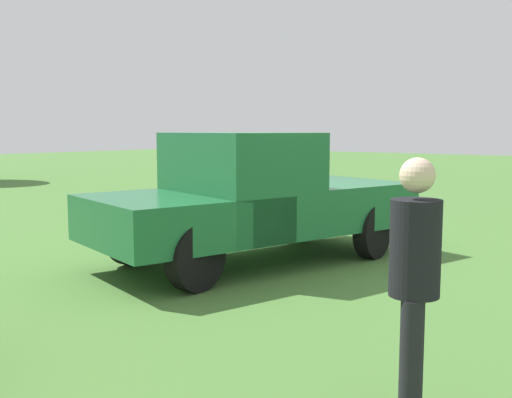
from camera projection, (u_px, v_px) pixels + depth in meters
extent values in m
plane|color=#477533|center=(268.00, 260.00, 8.57)|extent=(80.00, 80.00, 0.00)
cylinder|color=black|center=(297.00, 217.00, 9.98)|extent=(0.83, 0.22, 0.83)
cylinder|color=black|center=(373.00, 230.00, 8.64)|extent=(0.83, 0.22, 0.83)
cylinder|color=black|center=(133.00, 236.00, 8.19)|extent=(0.83, 0.22, 0.83)
cylinder|color=black|center=(196.00, 256.00, 6.85)|extent=(0.83, 0.22, 0.83)
cube|color=#1E6638|center=(328.00, 202.00, 9.22)|extent=(2.34, 2.41, 0.64)
cube|color=#1E6638|center=(240.00, 184.00, 8.16)|extent=(1.98, 2.31, 1.40)
cube|color=slate|center=(240.00, 152.00, 8.11)|extent=(1.72, 2.10, 0.48)
cube|color=#1E6638|center=(181.00, 218.00, 7.65)|extent=(2.70, 2.52, 0.60)
cube|color=silver|center=(367.00, 214.00, 9.77)|extent=(0.63, 1.87, 0.16)
cylinder|color=black|center=(274.00, 193.00, 13.72)|extent=(0.14, 0.14, 0.87)
cylinder|color=black|center=(265.00, 193.00, 13.72)|extent=(0.14, 0.14, 0.87)
cylinder|color=#284C93|center=(269.00, 160.00, 13.63)|extent=(0.45, 0.45, 0.65)
sphere|color=#D8AD84|center=(270.00, 139.00, 13.57)|extent=(0.23, 0.23, 0.23)
cylinder|color=black|center=(410.00, 364.00, 3.70)|extent=(0.14, 0.14, 0.82)
cylinder|color=black|center=(413.00, 352.00, 3.89)|extent=(0.14, 0.14, 0.82)
cylinder|color=black|center=(415.00, 248.00, 3.71)|extent=(0.41, 0.41, 0.61)
sphere|color=beige|center=(417.00, 175.00, 3.66)|extent=(0.22, 0.22, 0.22)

